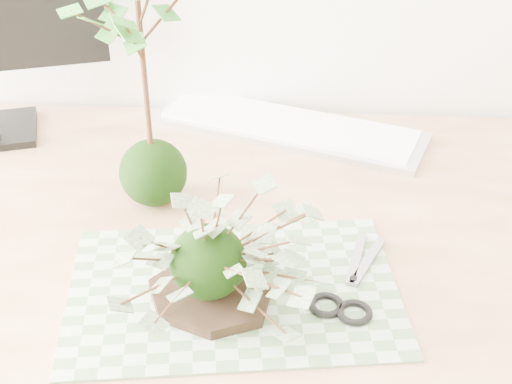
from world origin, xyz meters
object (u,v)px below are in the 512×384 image
desk (247,261)px  ivy_kokedama (207,232)px  keyboard (288,126)px  maple_kokedama (138,11)px

desk → ivy_kokedama: size_ratio=4.97×
keyboard → maple_kokedama: bearing=-109.7°
keyboard → ivy_kokedama: bearing=-81.1°
desk → maple_kokedama: bearing=168.9°
ivy_kokedama → keyboard: ivy_kokedama is taller
maple_kokedama → keyboard: (0.20, 0.24, -0.29)m
desk → keyboard: keyboard is taller
keyboard → desk: bearing=-82.0°
maple_kokedama → keyboard: bearing=50.9°
ivy_kokedama → maple_kokedama: (-0.11, 0.23, 0.19)m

